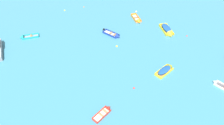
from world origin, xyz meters
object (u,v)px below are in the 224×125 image
rowboat_deep_blue_back_row_right (115,35)px  mooring_buoy_between_boats_right (84,7)px  mooring_buoy_central (65,10)px  mooring_buoy_near_foreground (136,12)px  rowboat_red_far_right (106,111)px  rowboat_yellow_near_left (168,31)px  mooring_buoy_between_boats_left (187,36)px  rowboat_yellow_foreground_center (167,69)px  mooring_buoy_outer_edge (117,46)px  rowboat_white_cluster_inner (219,84)px  rowboat_turquoise_back_row_center (25,37)px  rowboat_orange_midfield_left (138,20)px  mooring_buoy_far_field (134,88)px

rowboat_deep_blue_back_row_right → mooring_buoy_between_boats_right: (-8.51, 10.48, -0.18)m
mooring_buoy_central → mooring_buoy_near_foreground: 15.98m
rowboat_red_far_right → mooring_buoy_central: size_ratio=9.31×
rowboat_yellow_near_left → mooring_buoy_between_boats_left: (3.53, -0.64, -0.35)m
mooring_buoy_between_boats_left → mooring_buoy_between_boats_right: bearing=158.8°
rowboat_yellow_foreground_center → rowboat_red_far_right: rowboat_yellow_foreground_center is taller
rowboat_red_far_right → mooring_buoy_outer_edge: size_ratio=7.93×
rowboat_white_cluster_inner → mooring_buoy_between_boats_right: rowboat_white_cluster_inner is taller
rowboat_yellow_foreground_center → rowboat_turquoise_back_row_center: bearing=168.7°
rowboat_orange_midfield_left → rowboat_white_cluster_inner: size_ratio=1.29×
rowboat_orange_midfield_left → rowboat_red_far_right: rowboat_orange_midfield_left is taller
rowboat_turquoise_back_row_center → rowboat_yellow_near_left: size_ratio=0.76×
rowboat_red_far_right → mooring_buoy_far_field: bearing=53.1°
rowboat_yellow_near_left → rowboat_red_far_right: bearing=-114.4°
rowboat_white_cluster_inner → mooring_buoy_between_boats_left: size_ratio=10.54×
mooring_buoy_near_foreground → rowboat_deep_blue_back_row_right: bearing=-109.1°
mooring_buoy_central → mooring_buoy_between_boats_right: bearing=28.8°
rowboat_yellow_foreground_center → mooring_buoy_central: rowboat_yellow_foreground_center is taller
mooring_buoy_between_boats_left → mooring_buoy_near_foreground: bearing=140.9°
rowboat_orange_midfield_left → rowboat_red_far_right: 23.15m
mooring_buoy_near_foreground → mooring_buoy_between_boats_left: size_ratio=1.30×
rowboat_turquoise_back_row_center → mooring_buoy_near_foreground: bearing=33.2°
mooring_buoy_far_field → mooring_buoy_near_foreground: bearing=92.4°
rowboat_yellow_foreground_center → mooring_buoy_far_field: rowboat_yellow_foreground_center is taller
rowboat_turquoise_back_row_center → mooring_buoy_central: rowboat_turquoise_back_row_center is taller
rowboat_turquoise_back_row_center → mooring_buoy_outer_edge: 17.15m
rowboat_yellow_foreground_center → rowboat_yellow_near_left: (0.75, 10.65, 0.07)m
rowboat_red_far_right → rowboat_yellow_foreground_center: bearing=47.5°
rowboat_yellow_foreground_center → mooring_buoy_near_foreground: rowboat_yellow_foreground_center is taller
rowboat_yellow_foreground_center → mooring_buoy_outer_edge: size_ratio=9.56×
mooring_buoy_central → rowboat_deep_blue_back_row_right: bearing=-33.9°
rowboat_yellow_foreground_center → rowboat_orange_midfield_left: bearing=110.3°
rowboat_yellow_foreground_center → mooring_buoy_far_field: 6.51m
rowboat_orange_midfield_left → rowboat_yellow_near_left: rowboat_yellow_near_left is taller
rowboat_yellow_foreground_center → mooring_buoy_outer_edge: (-8.42, 4.97, -0.28)m
rowboat_deep_blue_back_row_right → mooring_buoy_between_boats_left: (13.49, 1.96, -0.18)m
mooring_buoy_between_boats_left → rowboat_red_far_right: bearing=-123.3°
rowboat_deep_blue_back_row_right → mooring_buoy_between_boats_left: size_ratio=13.27×
rowboat_orange_midfield_left → mooring_buoy_near_foreground: rowboat_orange_midfield_left is taller
rowboat_deep_blue_back_row_right → mooring_buoy_between_boats_right: 13.50m
rowboat_turquoise_back_row_center → mooring_buoy_between_boats_left: rowboat_turquoise_back_row_center is taller
mooring_buoy_between_boats_left → mooring_buoy_outer_edge: size_ratio=0.76×
mooring_buoy_far_field → rowboat_yellow_foreground_center: bearing=42.7°
rowboat_orange_midfield_left → rowboat_yellow_near_left: 6.90m
rowboat_orange_midfield_left → mooring_buoy_between_boats_right: (-12.52, 4.41, -0.20)m
mooring_buoy_near_foreground → mooring_buoy_between_boats_left: (10.00, -8.12, 0.00)m
rowboat_yellow_foreground_center → mooring_buoy_between_boats_left: (4.27, 10.00, -0.28)m
rowboat_turquoise_back_row_center → mooring_buoy_central: 11.94m
rowboat_yellow_near_left → rowboat_deep_blue_back_row_right: bearing=-165.4°
mooring_buoy_between_boats_left → mooring_buoy_central: bearing=166.1°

